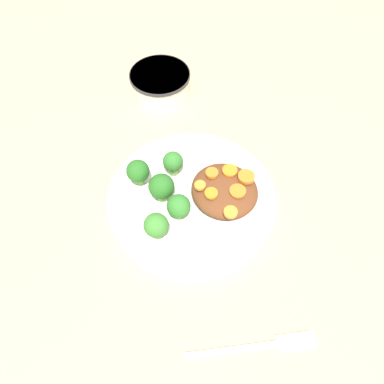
# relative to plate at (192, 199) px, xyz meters

# --- Properties ---
(ground_plane) EXTENTS (4.00, 4.00, 0.00)m
(ground_plane) POSITION_rel_plate_xyz_m (0.00, 0.00, -0.01)
(ground_plane) COLOR tan
(plate) EXTENTS (0.29, 0.29, 0.02)m
(plate) POSITION_rel_plate_xyz_m (0.00, 0.00, 0.00)
(plate) COLOR white
(plate) RESTS_ON ground_plane
(dip_bowl) EXTENTS (0.12, 0.12, 0.05)m
(dip_bowl) POSITION_rel_plate_xyz_m (0.24, -0.14, 0.02)
(dip_bowl) COLOR white
(dip_bowl) RESTS_ON ground_plane
(stew_mound) EXTENTS (0.11, 0.11, 0.04)m
(stew_mound) POSITION_rel_plate_xyz_m (-0.04, -0.04, 0.02)
(stew_mound) COLOR brown
(stew_mound) RESTS_ON plate
(broccoli_floret_0) EXTENTS (0.04, 0.04, 0.06)m
(broccoli_floret_0) POSITION_rel_plate_xyz_m (0.08, 0.04, 0.04)
(broccoli_floret_0) COLOR #759E51
(broccoli_floret_0) RESTS_ON plate
(broccoli_floret_1) EXTENTS (0.04, 0.04, 0.06)m
(broccoli_floret_1) POSITION_rel_plate_xyz_m (0.03, 0.04, 0.04)
(broccoli_floret_1) COLOR #7FA85B
(broccoli_floret_1) RESTS_ON plate
(broccoli_floret_2) EXTENTS (0.04, 0.04, 0.05)m
(broccoli_floret_2) POSITION_rel_plate_xyz_m (-0.01, 0.09, 0.04)
(broccoli_floret_2) COLOR #7FA85B
(broccoli_floret_2) RESTS_ON plate
(broccoli_floret_3) EXTENTS (0.03, 0.03, 0.05)m
(broccoli_floret_3) POSITION_rel_plate_xyz_m (0.06, -0.01, 0.03)
(broccoli_floret_3) COLOR #759E51
(broccoli_floret_3) RESTS_ON plate
(broccoli_floret_4) EXTENTS (0.04, 0.04, 0.05)m
(broccoli_floret_4) POSITION_rel_plate_xyz_m (-0.01, 0.04, 0.04)
(broccoli_floret_4) COLOR #759E51
(broccoli_floret_4) RESTS_ON plate
(carrot_slice_0) EXTENTS (0.02, 0.02, 0.01)m
(carrot_slice_0) POSITION_rel_plate_xyz_m (-0.01, -0.04, 0.04)
(carrot_slice_0) COLOR orange
(carrot_slice_0) RESTS_ON stew_mound
(carrot_slice_1) EXTENTS (0.02, 0.02, 0.00)m
(carrot_slice_1) POSITION_rel_plate_xyz_m (-0.03, -0.01, 0.04)
(carrot_slice_1) COLOR orange
(carrot_slice_1) RESTS_ON stew_mound
(carrot_slice_2) EXTENTS (0.03, 0.03, 0.01)m
(carrot_slice_2) POSITION_rel_plate_xyz_m (-0.05, -0.07, 0.05)
(carrot_slice_2) COLOR orange
(carrot_slice_2) RESTS_ON stew_mound
(carrot_slice_3) EXTENTS (0.02, 0.02, 0.01)m
(carrot_slice_3) POSITION_rel_plate_xyz_m (-0.01, -0.01, 0.04)
(carrot_slice_3) COLOR orange
(carrot_slice_3) RESTS_ON stew_mound
(carrot_slice_4) EXTENTS (0.03, 0.03, 0.00)m
(carrot_slice_4) POSITION_rel_plate_xyz_m (-0.06, -0.04, 0.04)
(carrot_slice_4) COLOR orange
(carrot_slice_4) RESTS_ON stew_mound
(carrot_slice_5) EXTENTS (0.02, 0.02, 0.00)m
(carrot_slice_5) POSITION_rel_plate_xyz_m (-0.02, -0.06, 0.04)
(carrot_slice_5) COLOR orange
(carrot_slice_5) RESTS_ON stew_mound
(carrot_slice_6) EXTENTS (0.02, 0.02, 0.01)m
(carrot_slice_6) POSITION_rel_plate_xyz_m (-0.08, -0.01, 0.04)
(carrot_slice_6) COLOR orange
(carrot_slice_6) RESTS_ON stew_mound
(fork) EXTENTS (0.12, 0.16, 0.01)m
(fork) POSITION_rel_plate_xyz_m (-0.24, 0.09, -0.01)
(fork) COLOR #B5B5B5
(fork) RESTS_ON ground_plane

